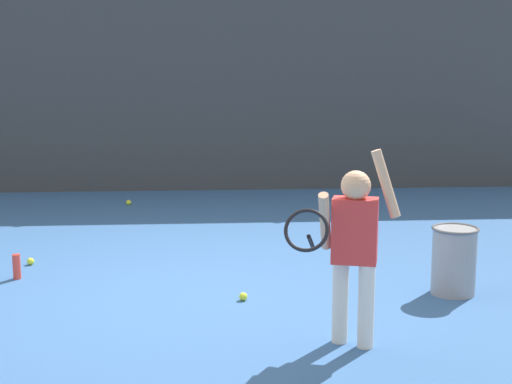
{
  "coord_description": "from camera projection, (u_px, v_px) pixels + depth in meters",
  "views": [
    {
      "loc": [
        0.17,
        -6.14,
        2.0
      ],
      "look_at": [
        0.58,
        0.02,
        0.85
      ],
      "focal_mm": 54.49,
      "sensor_mm": 36.0,
      "label": 1
    }
  ],
  "objects": [
    {
      "name": "fence_post_3",
      "position": [
        401.0,
        74.0,
        11.07
      ],
      "size": [
        0.09,
        0.09,
        3.26
      ],
      "primitive_type": "cylinder",
      "color": "slate",
      "rests_on": "ground"
    },
    {
      "name": "water_bottle",
      "position": [
        17.0,
        267.0,
        6.81
      ],
      "size": [
        0.07,
        0.07,
        0.22
      ],
      "primitive_type": "cylinder",
      "color": "#D83F33",
      "rests_on": "ground"
    },
    {
      "name": "tennis_player",
      "position": [
        353.0,
        242.0,
        5.16
      ],
      "size": [
        0.83,
        0.57,
        1.35
      ],
      "rotation": [
        0.0,
        0.0,
        -0.27
      ],
      "color": "silver",
      "rests_on": "ground"
    },
    {
      "name": "tennis_ball_4",
      "position": [
        243.0,
        297.0,
        6.23
      ],
      "size": [
        0.07,
        0.07,
        0.07
      ],
      "primitive_type": "sphere",
      "color": "#CCE033",
      "rests_on": "ground"
    },
    {
      "name": "ball_hopper",
      "position": [
        454.0,
        260.0,
        6.36
      ],
      "size": [
        0.38,
        0.38,
        0.56
      ],
      "color": "gray",
      "rests_on": "ground"
    },
    {
      "name": "ground_plane",
      "position": [
        186.0,
        295.0,
        6.38
      ],
      "size": [
        20.0,
        20.0,
        0.0
      ],
      "primitive_type": "plane",
      "color": "#335B93"
    },
    {
      "name": "tennis_ball_3",
      "position": [
        31.0,
        261.0,
        7.26
      ],
      "size": [
        0.07,
        0.07,
        0.07
      ],
      "primitive_type": "sphere",
      "color": "#CCE033",
      "rests_on": "ground"
    },
    {
      "name": "tennis_ball_1",
      "position": [
        129.0,
        202.0,
        10.03
      ],
      "size": [
        0.07,
        0.07,
        0.07
      ],
      "primitive_type": "sphere",
      "color": "#CCE033",
      "rests_on": "ground"
    },
    {
      "name": "fence_post_2",
      "position": [
        192.0,
        75.0,
        10.87
      ],
      "size": [
        0.09,
        0.09,
        3.26
      ],
      "primitive_type": "cylinder",
      "color": "slate",
      "rests_on": "ground"
    },
    {
      "name": "back_fence_windscreen",
      "position": [
        192.0,
        80.0,
        10.83
      ],
      "size": [
        12.19,
        0.08,
        3.11
      ],
      "primitive_type": "cube",
      "color": "#383D42",
      "rests_on": "ground"
    }
  ]
}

